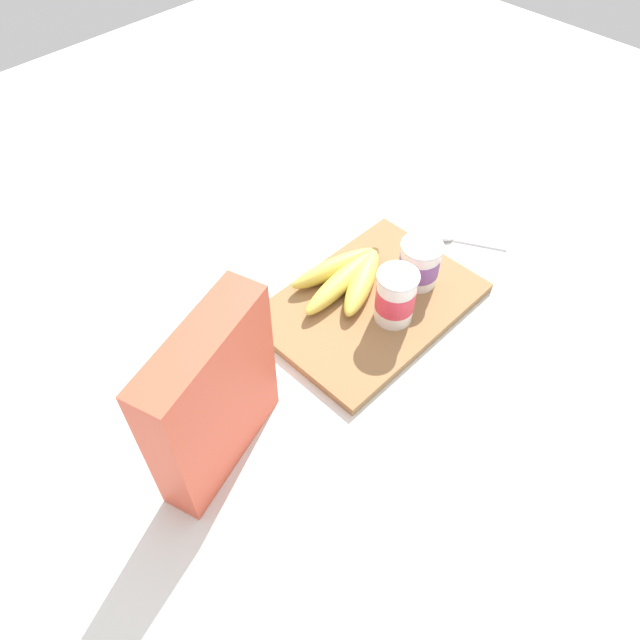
{
  "coord_description": "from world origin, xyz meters",
  "views": [
    {
      "loc": [
        0.54,
        0.42,
        0.76
      ],
      "look_at": [
        0.12,
        0.0,
        0.07
      ],
      "focal_mm": 33.88,
      "sensor_mm": 36.0,
      "label": 1
    }
  ],
  "objects_px": {
    "cutting_board": "(370,304)",
    "yogurt_cup_front": "(419,263)",
    "banana_bunch": "(346,277)",
    "cereal_box": "(213,400)",
    "yogurt_cup_back": "(396,296)",
    "spoon": "(458,240)"
  },
  "relations": [
    {
      "from": "spoon",
      "to": "cutting_board",
      "type": "bearing_deg",
      "value": -1.79
    },
    {
      "from": "cutting_board",
      "to": "yogurt_cup_front",
      "type": "xyz_separation_m",
      "value": [
        -0.09,
        0.02,
        0.05
      ]
    },
    {
      "from": "yogurt_cup_back",
      "to": "banana_bunch",
      "type": "bearing_deg",
      "value": -88.63
    },
    {
      "from": "cereal_box",
      "to": "spoon",
      "type": "distance_m",
      "value": 0.59
    },
    {
      "from": "cereal_box",
      "to": "yogurt_cup_back",
      "type": "distance_m",
      "value": 0.35
    },
    {
      "from": "cutting_board",
      "to": "yogurt_cup_front",
      "type": "distance_m",
      "value": 0.11
    },
    {
      "from": "cutting_board",
      "to": "banana_bunch",
      "type": "xyz_separation_m",
      "value": [
        0.0,
        -0.06,
        0.02
      ]
    },
    {
      "from": "cutting_board",
      "to": "yogurt_cup_back",
      "type": "height_order",
      "value": "yogurt_cup_back"
    },
    {
      "from": "cereal_box",
      "to": "yogurt_cup_back",
      "type": "relative_size",
      "value": 2.6
    },
    {
      "from": "cereal_box",
      "to": "spoon",
      "type": "xyz_separation_m",
      "value": [
        -0.58,
        -0.02,
        -0.12
      ]
    },
    {
      "from": "yogurt_cup_back",
      "to": "banana_bunch",
      "type": "relative_size",
      "value": 0.48
    },
    {
      "from": "cutting_board",
      "to": "yogurt_cup_front",
      "type": "height_order",
      "value": "yogurt_cup_front"
    },
    {
      "from": "cereal_box",
      "to": "spoon",
      "type": "bearing_deg",
      "value": 165.15
    },
    {
      "from": "banana_bunch",
      "to": "yogurt_cup_back",
      "type": "bearing_deg",
      "value": 91.37
    },
    {
      "from": "cutting_board",
      "to": "yogurt_cup_back",
      "type": "xyz_separation_m",
      "value": [
        -0.0,
        0.05,
        0.05
      ]
    },
    {
      "from": "cereal_box",
      "to": "yogurt_cup_front",
      "type": "xyz_separation_m",
      "value": [
        -0.43,
        -0.01,
        -0.07
      ]
    },
    {
      "from": "cutting_board",
      "to": "yogurt_cup_front",
      "type": "relative_size",
      "value": 4.37
    },
    {
      "from": "yogurt_cup_back",
      "to": "spoon",
      "type": "bearing_deg",
      "value": -170.1
    },
    {
      "from": "cereal_box",
      "to": "banana_bunch",
      "type": "bearing_deg",
      "value": 177.18
    },
    {
      "from": "cutting_board",
      "to": "banana_bunch",
      "type": "distance_m",
      "value": 0.06
    },
    {
      "from": "cereal_box",
      "to": "cutting_board",
      "type": "bearing_deg",
      "value": 168.08
    },
    {
      "from": "cutting_board",
      "to": "yogurt_cup_back",
      "type": "relative_size",
      "value": 3.72
    }
  ]
}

